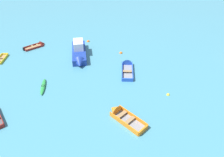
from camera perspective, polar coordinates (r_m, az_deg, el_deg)
name	(u,v)px	position (r m, az deg, el deg)	size (l,w,h in m)	color
rowboat_maroon_distant_center	(39,45)	(35.68, -18.79, 8.39)	(3.34, 2.52, 1.04)	#99754C
kayak_green_far_left	(43,87)	(26.39, -17.81, -2.04)	(0.58, 3.04, 0.29)	#288C3D
rowboat_orange_cluster_inner	(120,114)	(21.69, 2.26, -9.51)	(3.56, 4.19, 1.30)	gray
rowboat_blue_far_back	(127,66)	(28.62, 4.03, 3.32)	(2.20, 4.66, 1.29)	gray
motor_launch_deep_blue_center	(79,53)	(30.95, -8.73, 6.71)	(1.93, 6.55, 2.34)	navy
mooring_buoy_midfield	(168,95)	(25.00, 14.64, -4.22)	(0.37, 0.37, 0.37)	yellow
mooring_buoy_outer_edge	(121,53)	(31.93, 2.36, 6.74)	(0.46, 0.46, 0.46)	orange
mooring_buoy_between_boats_right	(88,41)	(35.44, -6.35, 9.73)	(0.46, 0.46, 0.46)	orange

